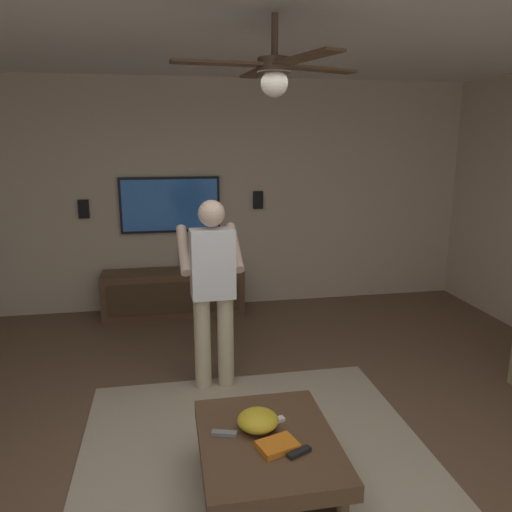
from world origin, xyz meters
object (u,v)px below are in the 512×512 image
(remote_black, at_px, (299,452))
(wall_speaker_right, at_px, (84,209))
(vase_round, at_px, (194,260))
(coffee_table, at_px, (268,453))
(media_console, at_px, (174,293))
(ceiling_fan, at_px, (275,71))
(person_standing, at_px, (213,284))
(bowl, at_px, (258,420))
(tv, at_px, (170,205))
(book, at_px, (278,446))
(remote_white, at_px, (273,421))
(remote_grey, at_px, (224,433))
(wall_speaker_left, at_px, (258,200))

(remote_black, xyz_separation_m, wall_speaker_right, (3.79, 1.64, 0.89))
(remote_black, relative_size, vase_round, 0.68)
(coffee_table, xyz_separation_m, vase_round, (3.39, 0.23, 0.36))
(wall_speaker_right, bearing_deg, media_console, -103.97)
(ceiling_fan, bearing_deg, person_standing, 16.65)
(bowl, bearing_deg, tv, 7.23)
(coffee_table, height_order, bowl, bowl)
(book, bearing_deg, person_standing, 80.24)
(vase_round, bearing_deg, ceiling_fan, -173.19)
(wall_speaker_right, bearing_deg, remote_white, -155.61)
(remote_black, relative_size, ceiling_fan, 0.13)
(wall_speaker_right, height_order, ceiling_fan, ceiling_fan)
(coffee_table, height_order, book, book)
(coffee_table, xyz_separation_m, remote_black, (-0.19, -0.14, 0.12))
(remote_white, bearing_deg, media_console, -97.14)
(book, relative_size, wall_speaker_right, 1.00)
(remote_black, bearing_deg, remote_grey, 121.73)
(tv, height_order, vase_round, tv)
(bowl, height_order, ceiling_fan, ceiling_fan)
(media_console, xyz_separation_m, remote_white, (-3.20, -0.55, 0.14))
(coffee_table, distance_m, remote_white, 0.20)
(wall_speaker_left, xyz_separation_m, ceiling_fan, (-3.16, 0.49, 1.14))
(media_console, bearing_deg, remote_black, 10.00)
(remote_grey, xyz_separation_m, vase_round, (3.32, -0.02, 0.25))
(bowl, bearing_deg, person_standing, 5.76)
(book, relative_size, vase_round, 1.00)
(vase_round, relative_size, wall_speaker_left, 1.00)
(media_console, bearing_deg, wall_speaker_right, -103.97)
(remote_grey, xyz_separation_m, book, (-0.18, -0.28, 0.01))
(remote_black, xyz_separation_m, book, (0.07, 0.11, 0.01))
(person_standing, distance_m, vase_round, 1.97)
(bowl, xyz_separation_m, remote_white, (0.04, -0.10, -0.04))
(tv, bearing_deg, bowl, 7.23)
(coffee_table, bearing_deg, remote_white, -24.35)
(media_console, height_order, vase_round, vase_round)
(book, xyz_separation_m, wall_speaker_right, (3.72, 1.54, 0.88))
(wall_speaker_right, bearing_deg, book, -157.52)
(bowl, distance_m, remote_grey, 0.22)
(coffee_table, distance_m, book, 0.17)
(coffee_table, distance_m, person_standing, 1.59)
(person_standing, height_order, book, person_standing)
(media_console, xyz_separation_m, ceiling_fan, (-2.90, -0.61, 2.23))
(coffee_table, height_order, wall_speaker_left, wall_speaker_left)
(remote_black, distance_m, book, 0.13)
(tv, height_order, remote_grey, tv)
(remote_black, xyz_separation_m, vase_round, (3.58, 0.37, 0.25))
(book, bearing_deg, wall_speaker_right, 95.05)
(wall_speaker_left, bearing_deg, vase_round, 103.90)
(person_standing, relative_size, remote_grey, 10.93)
(coffee_table, bearing_deg, ceiling_fan, -15.43)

